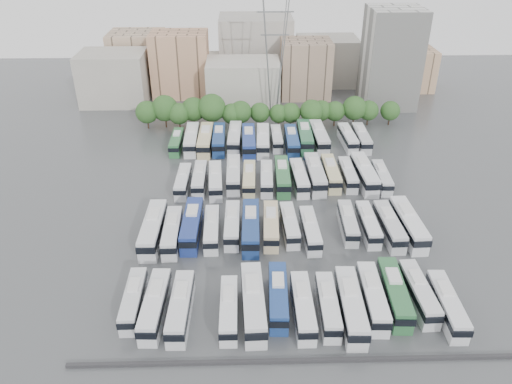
{
  "coord_description": "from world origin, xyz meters",
  "views": [
    {
      "loc": [
        -6.01,
        -75.53,
        48.8
      ],
      "look_at": [
        -3.89,
        3.92,
        3.0
      ],
      "focal_mm": 35.0,
      "sensor_mm": 36.0,
      "label": 1
    }
  ],
  "objects_px": {
    "bus_r1_s6": "(271,225)",
    "bus_r0_s8": "(328,306)",
    "bus_r0_s10": "(372,297)",
    "bus_r2_s2": "(200,179)",
    "bus_r0_s6": "(278,296)",
    "bus_r2_s1": "(183,181)",
    "bus_r3_s9": "(305,136)",
    "bus_r3_s12": "(348,138)",
    "bus_r3_s1": "(192,139)",
    "electricity_pylon": "(275,45)",
    "bus_r1_s13": "(408,224)",
    "bus_r3_s8": "(292,141)",
    "bus_r1_s4": "(232,225)",
    "bus_r3_s4": "(235,138)",
    "bus_r3_s7": "(277,138)",
    "apartment_tower": "(391,58)",
    "bus_r0_s1": "(155,305)",
    "bus_r2_s4": "(234,174)",
    "bus_r0_s4": "(229,309)",
    "bus_r2_s3": "(215,180)",
    "bus_r0_s13": "(447,305)",
    "bus_r1_s0": "(153,229)",
    "bus_r0_s9": "(351,306)",
    "bus_r2_s5": "(249,178)",
    "bus_r2_s13": "(382,177)",
    "bus_r2_s7": "(282,176)",
    "bus_r1_s2": "(192,225)",
    "bus_r1_s3": "(212,229)",
    "bus_r0_s2": "(181,307)",
    "bus_r3_s0": "(177,142)",
    "bus_r0_s7": "(303,307)",
    "bus_r3_s6": "(263,140)",
    "bus_r3_s3": "(219,139)",
    "bus_r1_s5": "(251,227)",
    "bus_r2_s12": "(364,173)",
    "bus_r2_s9": "(315,174)",
    "bus_r0_s11": "(394,293)",
    "bus_r2_s6": "(267,178)",
    "bus_r1_s11": "(368,224)",
    "bus_r0_s12": "(419,293)",
    "bus_r3_s5": "(249,141)",
    "bus_r1_s7": "(290,224)",
    "bus_r3_s2": "(206,140)",
    "bus_r3_s10": "(319,137)",
    "bus_r2_s11": "(348,174)"
  },
  "relations": [
    {
      "from": "bus_r0_s4",
      "to": "bus_r3_s12",
      "type": "height_order",
      "value": "bus_r3_s12"
    },
    {
      "from": "bus_r0_s11",
      "to": "bus_r2_s2",
      "type": "bearing_deg",
      "value": 133.22
    },
    {
      "from": "bus_r0_s10",
      "to": "bus_r2_s2",
      "type": "relative_size",
      "value": 1.09
    },
    {
      "from": "electricity_pylon",
      "to": "bus_r3_s7",
      "type": "relative_size",
      "value": 3.14
    },
    {
      "from": "bus_r1_s4",
      "to": "bus_r2_s7",
      "type": "relative_size",
      "value": 0.91
    },
    {
      "from": "bus_r0_s13",
      "to": "bus_r2_s5",
      "type": "distance_m",
      "value": 45.27
    },
    {
      "from": "bus_r0_s7",
      "to": "bus_r2_s9",
      "type": "bearing_deg",
      "value": 80.06
    },
    {
      "from": "bus_r0_s2",
      "to": "bus_r1_s5",
      "type": "xyz_separation_m",
      "value": [
        9.79,
        18.8,
        0.17
      ]
    },
    {
      "from": "bus_r3_s3",
      "to": "bus_r1_s5",
      "type": "bearing_deg",
      "value": -80.21
    },
    {
      "from": "bus_r0_s4",
      "to": "bus_r2_s3",
      "type": "xyz_separation_m",
      "value": [
        -3.38,
        36.15,
        0.13
      ]
    },
    {
      "from": "bus_r3_s9",
      "to": "bus_r3_s12",
      "type": "bearing_deg",
      "value": -0.16
    },
    {
      "from": "bus_r1_s7",
      "to": "bus_r3_s9",
      "type": "relative_size",
      "value": 0.8
    },
    {
      "from": "bus_r2_s6",
      "to": "bus_r1_s11",
      "type": "bearing_deg",
      "value": -43.59
    },
    {
      "from": "bus_r1_s11",
      "to": "bus_r2_s11",
      "type": "distance_m",
      "value": 18.12
    },
    {
      "from": "bus_r2_s1",
      "to": "bus_r0_s9",
      "type": "bearing_deg",
      "value": -52.97
    },
    {
      "from": "bus_r1_s2",
      "to": "bus_r1_s3",
      "type": "relative_size",
      "value": 1.18
    },
    {
      "from": "bus_r1_s3",
      "to": "bus_r3_s8",
      "type": "xyz_separation_m",
      "value": [
        16.59,
        35.13,
        0.25
      ]
    },
    {
      "from": "bus_r3_s1",
      "to": "bus_r1_s3",
      "type": "bearing_deg",
      "value": -80.86
    },
    {
      "from": "bus_r1_s6",
      "to": "bus_r0_s8",
      "type": "bearing_deg",
      "value": -68.76
    },
    {
      "from": "bus_r2_s4",
      "to": "bus_r3_s12",
      "type": "xyz_separation_m",
      "value": [
        26.39,
        17.67,
        -0.09
      ]
    },
    {
      "from": "bus_r0_s13",
      "to": "bus_r1_s0",
      "type": "bearing_deg",
      "value": 157.5
    },
    {
      "from": "bus_r0_s6",
      "to": "bus_r2_s13",
      "type": "relative_size",
      "value": 1.1
    },
    {
      "from": "bus_r3_s10",
      "to": "apartment_tower",
      "type": "bearing_deg",
      "value": 48.68
    },
    {
      "from": "bus_r2_s1",
      "to": "bus_r3_s4",
      "type": "height_order",
      "value": "bus_r3_s4"
    },
    {
      "from": "bus_r1_s6",
      "to": "electricity_pylon",
      "type": "bearing_deg",
      "value": 88.66
    },
    {
      "from": "bus_r0_s12",
      "to": "bus_r3_s5",
      "type": "relative_size",
      "value": 0.86
    },
    {
      "from": "bus_r0_s9",
      "to": "bus_r3_s12",
      "type": "distance_m",
      "value": 57.07
    },
    {
      "from": "bus_r3_s9",
      "to": "bus_r3_s8",
      "type": "bearing_deg",
      "value": -147.01
    },
    {
      "from": "bus_r3_s8",
      "to": "bus_r3_s12",
      "type": "height_order",
      "value": "bus_r3_s8"
    },
    {
      "from": "bus_r1_s4",
      "to": "bus_r3_s4",
      "type": "xyz_separation_m",
      "value": [
        0.05,
        36.04,
        0.23
      ]
    },
    {
      "from": "bus_r2_s3",
      "to": "bus_r3_s8",
      "type": "height_order",
      "value": "bus_r3_s8"
    },
    {
      "from": "bus_r3_s1",
      "to": "bus_r3_s6",
      "type": "bearing_deg",
      "value": -4.66
    },
    {
      "from": "bus_r0_s4",
      "to": "bus_r2_s12",
      "type": "bearing_deg",
      "value": 54.84
    },
    {
      "from": "bus_r0_s4",
      "to": "bus_r2_s4",
      "type": "xyz_separation_m",
      "value": [
        0.15,
        38.39,
        0.22
      ]
    },
    {
      "from": "bus_r1_s13",
      "to": "bus_r3_s8",
      "type": "bearing_deg",
      "value": 113.19
    },
    {
      "from": "apartment_tower",
      "to": "bus_r0_s7",
      "type": "bearing_deg",
      "value": -111.24
    },
    {
      "from": "bus_r0_s7",
      "to": "bus_r3_s0",
      "type": "relative_size",
      "value": 1.06
    },
    {
      "from": "bus_r3_s6",
      "to": "bus_r3_s4",
      "type": "bearing_deg",
      "value": 167.51
    },
    {
      "from": "apartment_tower",
      "to": "bus_r0_s1",
      "type": "bearing_deg",
      "value": -122.42
    },
    {
      "from": "bus_r0_s6",
      "to": "bus_r2_s1",
      "type": "height_order",
      "value": "bus_r0_s6"
    },
    {
      "from": "bus_r1_s0",
      "to": "bus_r2_s7",
      "type": "distance_m",
      "value": 29.34
    },
    {
      "from": "bus_r0_s13",
      "to": "bus_r1_s13",
      "type": "distance_m",
      "value": 19.45
    },
    {
      "from": "bus_r3_s1",
      "to": "bus_r0_s11",
      "type": "bearing_deg",
      "value": -59.38
    },
    {
      "from": "bus_r2_s2",
      "to": "bus_r2_s4",
      "type": "xyz_separation_m",
      "value": [
        6.72,
        1.37,
        0.17
      ]
    },
    {
      "from": "bus_r3_s2",
      "to": "bus_r3_s10",
      "type": "bearing_deg",
      "value": 3.07
    },
    {
      "from": "bus_r3_s1",
      "to": "bus_r3_s12",
      "type": "bearing_deg",
      "value": -0.43
    },
    {
      "from": "bus_r0_s8",
      "to": "bus_r1_s2",
      "type": "xyz_separation_m",
      "value": [
        -20.05,
        19.82,
        0.3
      ]
    },
    {
      "from": "bus_r0_s2",
      "to": "bus_r3_s0",
      "type": "distance_m",
      "value": 55.06
    },
    {
      "from": "bus_r0_s4",
      "to": "bus_r1_s13",
      "type": "xyz_separation_m",
      "value": [
        29.96,
        19.37,
        0.37
      ]
    },
    {
      "from": "bus_r3_s4",
      "to": "bus_r0_s6",
      "type": "bearing_deg",
      "value": -80.8
    }
  ]
}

